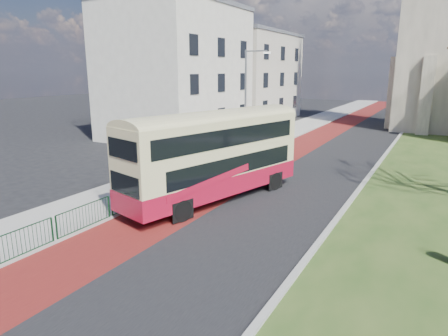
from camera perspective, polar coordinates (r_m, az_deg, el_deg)
The scene contains 11 objects.
ground at distance 16.53m, azimuth -10.56°, elevation -9.91°, with size 160.00×160.00×0.00m, color black.
road_carriageway at distance 33.31m, azimuth 13.85°, elevation 2.04°, with size 9.00×120.00×0.01m, color black.
bus_lane at distance 34.08m, azimuth 9.47°, elevation 2.52°, with size 3.40×120.00×0.01m, color #591414.
pavement_west at distance 35.48m, azimuth 3.68°, elevation 3.22°, with size 4.00×120.00×0.12m, color gray.
kerb_west at distance 34.69m, azimuth 6.67°, elevation 2.92°, with size 0.25×120.00×0.13m, color #999993.
kerb_east at distance 34.41m, azimuth 22.14°, elevation 1.89°, with size 0.25×80.00×0.13m, color #999993.
pedestrian_railing at distance 21.01m, azimuth -10.00°, elevation -3.08°, with size 0.07×24.00×1.12m.
street_block_near at distance 41.15m, azimuth -6.68°, elevation 13.66°, with size 10.30×14.30×13.00m.
street_block_far at distance 55.00m, azimuth 3.27°, elevation 12.97°, with size 10.30×16.30×11.50m.
streetlamp at distance 32.84m, azimuth 3.33°, elevation 10.34°, with size 2.13×0.18×8.00m.
bus at distance 20.25m, azimuth -1.32°, elevation 2.27°, with size 5.16×10.88×4.44m.
Camera 1 is at (9.78, -11.58, 6.60)m, focal length 32.00 mm.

